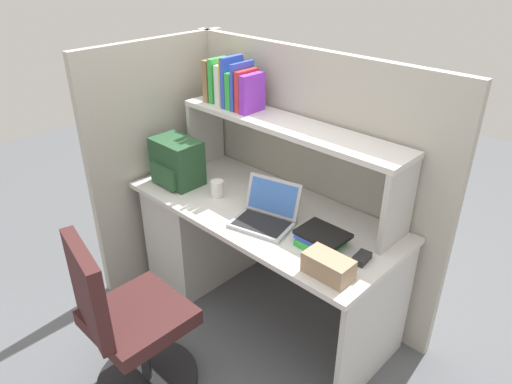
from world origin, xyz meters
The scene contains 13 objects.
ground_plane centered at (0.00, 0.00, 0.00)m, with size 8.00×8.00×0.00m, color #595B60.
desk centered at (-0.39, 0.00, 0.40)m, with size 1.60×0.70×0.73m.
cubicle_partition_rear centered at (0.00, 0.38, 0.78)m, with size 1.84×0.05×1.55m, color #B2ADA0.
cubicle_partition_left centered at (-0.85, -0.05, 0.78)m, with size 0.05×1.06×1.55m, color #B2ADA0.
overhead_hutch centered at (0.00, 0.20, 1.08)m, with size 1.44×0.28×0.45m.
reference_books_on_shelf centered at (-0.43, 0.20, 1.30)m, with size 0.38×0.18×0.29m.
laptop centered at (0.12, -0.10, 0.78)m, with size 0.36×0.33×0.22m.
backpack centered at (-0.59, -0.13, 0.87)m, with size 0.30×0.23×0.28m.
computer_mouse centered at (0.67, -0.04, 0.75)m, with size 0.06×0.10×0.03m, color #262628.
paper_cup centered at (-0.28, -0.08, 0.78)m, with size 0.08×0.08×0.10m, color white.
tissue_box centered at (0.62, -0.23, 0.78)m, with size 0.22×0.12×0.10m, color #9E7F60.
desk_book_stack centered at (0.46, -0.06, 0.77)m, with size 0.24×0.20×0.07m.
office_chair centered at (-0.05, -0.88, 0.39)m, with size 0.52×0.53×0.93m.
Camera 1 is at (1.56, -1.66, 2.05)m, focal length 33.05 mm.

